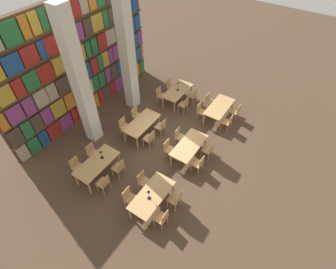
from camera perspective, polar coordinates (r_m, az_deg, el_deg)
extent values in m
plane|color=#4C3828|center=(12.01, -0.51, -2.05)|extent=(40.00, 40.00, 0.00)
cube|color=brown|center=(12.89, -18.53, 14.90)|extent=(8.78, 0.06, 5.50)
cube|color=brown|center=(14.40, -16.04, 5.61)|extent=(8.78, 0.35, 0.03)
cube|color=tan|center=(12.72, -29.10, -3.43)|extent=(0.43, 0.20, 0.78)
cube|color=#236B38|center=(12.84, -27.30, -1.99)|extent=(0.48, 0.20, 0.78)
cube|color=navy|center=(12.98, -25.58, -0.61)|extent=(0.39, 0.20, 0.78)
cube|color=maroon|center=(13.15, -23.67, 0.92)|extent=(0.65, 0.20, 0.78)
cube|color=#84387A|center=(13.39, -21.53, 2.64)|extent=(0.66, 0.20, 0.78)
cube|color=maroon|center=(13.59, -19.87, 3.96)|extent=(0.28, 0.20, 0.78)
cube|color=maroon|center=(13.81, -18.30, 5.21)|extent=(0.70, 0.20, 0.78)
cube|color=orange|center=(14.05, -16.74, 6.44)|extent=(0.30, 0.20, 0.78)
cube|color=orange|center=(14.24, -15.63, 7.31)|extent=(0.35, 0.20, 0.78)
cube|color=maroon|center=(14.43, -14.54, 8.15)|extent=(0.31, 0.20, 0.78)
cube|color=#47382D|center=(14.66, -13.38, 9.05)|extent=(0.51, 0.20, 0.78)
cube|color=maroon|center=(14.89, -12.21, 9.94)|extent=(0.34, 0.20, 0.78)
cube|color=#84387A|center=(15.20, -10.85, 10.97)|extent=(0.62, 0.20, 0.78)
cube|color=maroon|center=(15.50, -9.55, 11.93)|extent=(0.33, 0.20, 0.78)
cube|color=maroon|center=(15.83, -8.26, 12.88)|extent=(0.62, 0.20, 0.78)
cube|color=orange|center=(16.19, -6.97, 13.82)|extent=(0.42, 0.20, 0.78)
cube|color=#236B38|center=(16.49, -5.93, 14.57)|extent=(0.41, 0.20, 0.78)
cube|color=brown|center=(13.85, -16.80, 8.50)|extent=(8.78, 0.35, 0.03)
cube|color=#47382D|center=(12.15, -30.40, -0.42)|extent=(0.54, 0.20, 0.77)
cube|color=#236B38|center=(12.27, -28.51, 1.06)|extent=(0.42, 0.20, 0.77)
cube|color=#47382D|center=(12.40, -26.81, 2.38)|extent=(0.47, 0.20, 0.77)
cube|color=#84387A|center=(12.56, -25.06, 3.73)|extent=(0.47, 0.20, 0.77)
cube|color=#B7932D|center=(12.78, -22.97, 5.34)|extent=(0.67, 0.20, 0.77)
cube|color=orange|center=(13.04, -20.87, 6.94)|extent=(0.48, 0.20, 0.77)
cube|color=#236B38|center=(13.27, -19.16, 8.23)|extent=(0.45, 0.20, 0.77)
cube|color=tan|center=(13.57, -17.25, 9.65)|extent=(0.70, 0.20, 0.77)
cube|color=#236B38|center=(13.85, -15.60, 10.86)|extent=(0.31, 0.20, 0.77)
cube|color=#236B38|center=(14.06, -14.44, 11.70)|extent=(0.39, 0.20, 0.77)
cube|color=#84387A|center=(14.31, -13.18, 12.60)|extent=(0.36, 0.20, 0.77)
cube|color=#47382D|center=(14.58, -11.91, 13.49)|extent=(0.48, 0.20, 0.77)
cube|color=navy|center=(14.94, -10.32, 14.60)|extent=(0.65, 0.20, 0.77)
cube|color=navy|center=(15.38, -8.57, 15.78)|extent=(0.66, 0.20, 0.77)
cube|color=navy|center=(15.84, -6.88, 16.91)|extent=(0.61, 0.20, 0.77)
cube|color=orange|center=(16.12, -5.90, 17.55)|extent=(0.16, 0.20, 0.77)
cube|color=brown|center=(13.34, -17.63, 11.61)|extent=(8.78, 0.35, 0.03)
cube|color=orange|center=(11.58, -32.50, 2.31)|extent=(0.30, 0.20, 0.75)
cube|color=#84387A|center=(11.70, -30.48, 3.83)|extent=(0.62, 0.20, 0.75)
cube|color=#84387A|center=(11.88, -28.21, 5.54)|extent=(0.45, 0.20, 0.75)
cube|color=tan|center=(12.07, -26.05, 7.14)|extent=(0.58, 0.20, 0.75)
cube|color=tan|center=(12.27, -24.13, 8.55)|extent=(0.44, 0.20, 0.75)
cube|color=#47382D|center=(12.52, -22.05, 10.05)|extent=(0.66, 0.20, 0.75)
cube|color=#47382D|center=(12.78, -20.14, 11.41)|extent=(0.34, 0.20, 0.75)
cube|color=#B7932D|center=(12.98, -18.77, 12.37)|extent=(0.40, 0.20, 0.75)
cube|color=navy|center=(13.20, -17.41, 13.30)|extent=(0.38, 0.20, 0.75)
cube|color=maroon|center=(13.44, -16.00, 14.25)|extent=(0.42, 0.20, 0.75)
cube|color=#236B38|center=(13.66, -14.80, 15.06)|extent=(0.30, 0.20, 0.75)
cube|color=#B7932D|center=(13.88, -13.70, 15.78)|extent=(0.38, 0.20, 0.75)
cube|color=#84387A|center=(14.10, -12.64, 16.47)|extent=(0.28, 0.20, 0.75)
cube|color=#84387A|center=(14.40, -11.25, 17.36)|extent=(0.63, 0.20, 0.75)
cube|color=maroon|center=(14.85, -9.39, 18.51)|extent=(0.65, 0.20, 0.75)
cube|color=navy|center=(15.32, -7.57, 19.61)|extent=(0.65, 0.20, 0.75)
cube|color=#84387A|center=(15.67, -6.34, 20.33)|extent=(0.32, 0.20, 0.75)
cube|color=brown|center=(12.88, -18.55, 14.96)|extent=(8.78, 0.35, 0.03)
cube|color=#B7932D|center=(11.21, -32.21, 7.22)|extent=(0.62, 0.20, 0.72)
cube|color=maroon|center=(11.38, -29.97, 8.83)|extent=(0.41, 0.20, 0.72)
cube|color=#236B38|center=(11.57, -27.81, 10.36)|extent=(0.61, 0.20, 0.72)
cube|color=maroon|center=(11.82, -25.31, 12.09)|extent=(0.67, 0.20, 0.72)
cube|color=#B7932D|center=(12.13, -22.70, 13.86)|extent=(0.64, 0.20, 0.72)
cube|color=tan|center=(12.45, -20.40, 15.37)|extent=(0.53, 0.20, 0.72)
cube|color=#B7932D|center=(12.71, -18.65, 16.48)|extent=(0.43, 0.20, 0.72)
cube|color=#236B38|center=(12.95, -17.24, 17.36)|extent=(0.28, 0.20, 0.72)
cube|color=#236B38|center=(13.16, -16.00, 18.13)|extent=(0.34, 0.20, 0.72)
cube|color=maroon|center=(13.45, -14.46, 19.05)|extent=(0.52, 0.20, 0.72)
cube|color=tan|center=(13.83, -12.62, 20.12)|extent=(0.63, 0.20, 0.72)
cube|color=#47382D|center=(14.27, -10.66, 21.23)|extent=(0.59, 0.20, 0.72)
cube|color=#B7932D|center=(14.58, -9.34, 21.96)|extent=(0.25, 0.20, 0.72)
cube|color=navy|center=(14.87, -8.22, 22.56)|extent=(0.49, 0.20, 0.72)
cube|color=navy|center=(15.22, -6.93, 23.23)|extent=(0.42, 0.20, 0.72)
cube|color=brown|center=(12.47, -19.56, 18.54)|extent=(8.78, 0.35, 0.03)
cube|color=navy|center=(11.01, -30.96, 13.09)|extent=(0.66, 0.20, 0.71)
cube|color=maroon|center=(11.27, -28.11, 14.98)|extent=(0.66, 0.20, 0.71)
cube|color=navy|center=(11.48, -26.07, 16.29)|extent=(0.27, 0.20, 0.71)
cube|color=maroon|center=(11.71, -24.13, 17.49)|extent=(0.70, 0.20, 0.71)
cube|color=#84387A|center=(12.05, -21.59, 19.03)|extent=(0.57, 0.20, 0.71)
cube|color=maroon|center=(12.29, -19.93, 20.00)|extent=(0.26, 0.20, 0.71)
cube|color=#84387A|center=(12.46, -18.82, 20.63)|extent=(0.30, 0.20, 0.71)
cube|color=#47382D|center=(12.71, -17.31, 21.47)|extent=(0.43, 0.20, 0.71)
cube|color=#B7932D|center=(13.06, -15.41, 22.50)|extent=(0.66, 0.20, 0.71)
cube|color=#236B38|center=(13.38, -13.73, 23.37)|extent=(0.30, 0.20, 0.71)
cube|color=#47382D|center=(13.72, -12.12, 24.19)|extent=(0.66, 0.20, 0.71)
cube|color=#236B38|center=(14.13, -10.32, 25.06)|extent=(0.40, 0.20, 0.71)
cube|color=navy|center=(14.48, -8.88, 25.74)|extent=(0.50, 0.20, 0.71)
cube|color=navy|center=(14.82, -7.56, 26.34)|extent=(0.40, 0.20, 0.71)
cube|color=brown|center=(12.12, -20.68, 22.33)|extent=(8.78, 0.35, 0.03)
cube|color=#236B38|center=(10.76, -31.31, 18.35)|extent=(0.65, 0.20, 0.80)
cube|color=orange|center=(10.98, -28.94, 19.78)|extent=(0.31, 0.20, 0.80)
cube|color=#B7932D|center=(11.16, -27.25, 20.77)|extent=(0.36, 0.20, 0.80)
cube|color=#236B38|center=(11.34, -25.74, 21.62)|extent=(0.29, 0.20, 0.80)
cube|color=#B7932D|center=(11.56, -23.94, 22.61)|extent=(0.44, 0.20, 0.80)
cube|color=tan|center=(11.82, -21.99, 23.65)|extent=(0.41, 0.20, 0.80)
cube|color=maroon|center=(12.11, -20.08, 24.62)|extent=(0.55, 0.20, 0.80)
cube|color=tan|center=(12.41, -18.19, 25.55)|extent=(0.41, 0.20, 0.80)
cube|color=orange|center=(12.70, -16.51, 26.34)|extent=(0.39, 0.20, 0.80)
cube|color=silver|center=(10.94, -18.63, 10.60)|extent=(0.54, 0.54, 6.00)
cube|color=silver|center=(12.57, -8.90, 17.23)|extent=(0.54, 0.54, 6.00)
cube|color=tan|center=(9.56, -3.53, -12.98)|extent=(1.86, 0.87, 0.04)
cylinder|color=tan|center=(9.48, -4.75, -18.85)|extent=(0.07, 0.07, 0.72)
cylinder|color=tan|center=(10.14, 1.11, -11.66)|extent=(0.07, 0.07, 0.72)
cylinder|color=tan|center=(9.72, -8.27, -16.62)|extent=(0.07, 0.07, 0.72)
cylinder|color=tan|center=(10.36, -2.27, -9.81)|extent=(0.07, 0.07, 0.72)
cylinder|color=tan|center=(9.65, -3.13, -18.52)|extent=(0.04, 0.04, 0.44)
cylinder|color=tan|center=(9.77, -1.84, -16.95)|extent=(0.04, 0.04, 0.44)
cylinder|color=tan|center=(9.56, -1.37, -19.56)|extent=(0.04, 0.04, 0.44)
cylinder|color=tan|center=(9.68, -0.10, -17.95)|extent=(0.04, 0.04, 0.44)
cube|color=tan|center=(9.45, -1.64, -17.60)|extent=(0.42, 0.40, 0.04)
cube|color=tan|center=(9.19, -0.67, -17.54)|extent=(0.40, 0.03, 0.42)
cylinder|color=tan|center=(10.09, -6.54, -14.14)|extent=(0.04, 0.04, 0.44)
cylinder|color=tan|center=(9.96, -7.86, -15.60)|extent=(0.04, 0.04, 0.44)
cylinder|color=tan|center=(10.22, -8.07, -13.18)|extent=(0.04, 0.04, 0.44)
cylinder|color=tan|center=(10.10, -9.40, -14.60)|extent=(0.04, 0.04, 0.44)
cube|color=tan|center=(9.88, -8.11, -13.68)|extent=(0.42, 0.40, 0.04)
cube|color=tan|center=(9.76, -9.11, -12.44)|extent=(0.40, 0.03, 0.42)
cylinder|color=tan|center=(9.97, -0.13, -14.82)|extent=(0.04, 0.04, 0.44)
cylinder|color=tan|center=(10.12, 1.03, -13.33)|extent=(0.04, 0.04, 0.44)
cylinder|color=tan|center=(9.88, 1.57, -15.76)|extent=(0.04, 0.04, 0.44)
cylinder|color=tan|center=(10.03, 2.71, -14.24)|extent=(0.04, 0.04, 0.44)
cube|color=tan|center=(9.79, 1.32, -13.83)|extent=(0.42, 0.40, 0.04)
cube|color=tan|center=(9.54, 2.31, -13.66)|extent=(0.40, 0.03, 0.42)
cylinder|color=tan|center=(10.42, -3.57, -10.77)|extent=(0.04, 0.04, 0.44)
cylinder|color=tan|center=(10.27, -4.77, -12.15)|extent=(0.04, 0.04, 0.44)
cylinder|color=tan|center=(10.55, -5.08, -9.90)|extent=(0.04, 0.04, 0.44)
cylinder|color=tan|center=(10.40, -6.30, -11.25)|extent=(0.04, 0.04, 0.44)
cube|color=tan|center=(10.21, -5.01, -10.27)|extent=(0.42, 0.40, 0.04)
cube|color=tan|center=(10.09, -5.94, -9.05)|extent=(0.40, 0.03, 0.42)
cylinder|color=black|center=(9.46, -4.13, -13.66)|extent=(0.14, 0.14, 0.01)
cylinder|color=black|center=(9.29, -4.19, -13.01)|extent=(0.02, 0.02, 0.39)
cone|color=black|center=(9.09, -4.27, -12.26)|extent=(0.11, 0.11, 0.07)
cube|color=tan|center=(11.00, 4.63, -2.32)|extent=(1.86, 0.87, 0.04)
cylinder|color=tan|center=(10.71, 3.87, -7.29)|extent=(0.07, 0.07, 0.72)
cylinder|color=tan|center=(11.70, 8.12, -1.69)|extent=(0.07, 0.07, 0.72)
cylinder|color=tan|center=(10.92, 0.64, -5.66)|extent=(0.07, 0.07, 0.72)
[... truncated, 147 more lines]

